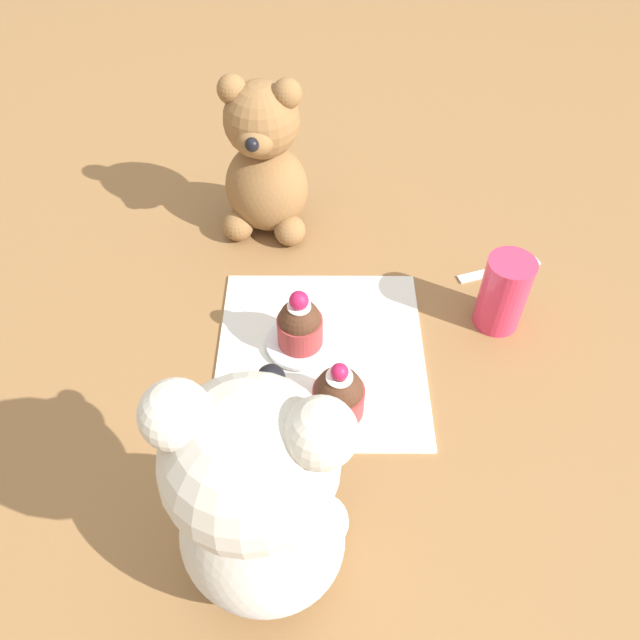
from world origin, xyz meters
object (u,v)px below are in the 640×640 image
teddy_bear_tan (264,164)px  saucer_plate (300,342)px  teddy_bear_cream (258,503)px  teaspoon (499,269)px  cupcake_near_cream_bear (338,394)px  cupcake_near_tan_bear (299,324)px  juice_glass (503,293)px

teddy_bear_tan → saucer_plate: 0.22m
teddy_bear_tan → saucer_plate: size_ratio=2.71×
teddy_bear_cream → saucer_plate: (-0.02, -0.23, -0.11)m
teddy_bear_cream → teaspoon: teddy_bear_cream is taller
cupcake_near_cream_bear → cupcake_near_tan_bear: bearing=-64.8°
teddy_bear_cream → teddy_bear_tan: size_ratio=1.24×
cupcake_near_cream_bear → saucer_plate: 0.09m
teddy_bear_tan → juice_glass: (-0.26, 0.16, -0.05)m
cupcake_near_tan_bear → teaspoon: bearing=-153.3°
teddy_bear_cream → teaspoon: 0.44m
cupcake_near_cream_bear → teaspoon: 0.28m
teddy_bear_tan → cupcake_near_cream_bear: (-0.08, 0.28, -0.06)m
cupcake_near_tan_bear → juice_glass: juice_glass is taller
teddy_bear_tan → teaspoon: size_ratio=1.87×
cupcake_near_tan_bear → juice_glass: size_ratio=0.82×
cupcake_near_cream_bear → teaspoon: bearing=-134.4°
saucer_plate → teaspoon: bearing=-153.3°
cupcake_near_cream_bear → juice_glass: size_ratio=0.79×
saucer_plate → juice_glass: size_ratio=0.83×
cupcake_near_cream_bear → cupcake_near_tan_bear: cupcake_near_tan_bear is taller
cupcake_near_cream_bear → juice_glass: (-0.17, -0.12, 0.01)m
teaspoon → cupcake_near_tan_bear: bearing=8.5°
teddy_bear_tan → cupcake_near_cream_bear: teddy_bear_tan is taller
cupcake_near_tan_bear → juice_glass: 0.21m
teddy_bear_tan → cupcake_near_tan_bear: bearing=-69.3°
teddy_bear_cream → teddy_bear_tan: bearing=-78.2°
teddy_bear_cream → saucer_plate: 0.25m
teddy_bear_tan → juice_glass: 0.30m
teaspoon → teddy_bear_cream: bearing=35.7°
teddy_bear_tan → saucer_plate: (-0.04, 0.20, -0.08)m
cupcake_near_cream_bear → teaspoon: cupcake_near_cream_bear is taller
teddy_bear_tan → cupcake_near_tan_bear: 0.21m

